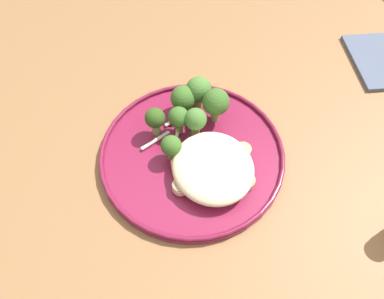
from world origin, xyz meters
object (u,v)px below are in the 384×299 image
broccoli_floret_near_rim (183,99)px  broccoli_floret_small_sprig (155,119)px  seared_scallop_on_noodles (243,151)px  broccoli_floret_rear_charred (197,90)px  broccoli_floret_right_tilted (171,146)px  folded_napkin (376,61)px  dinner_plate (192,154)px  seared_scallop_tilted_round (246,181)px  seared_scallop_center_golden (225,183)px  broccoli_floret_split_head (216,103)px  broccoli_floret_beside_noodles (179,118)px  broccoli_floret_center_pile (196,120)px  seared_scallop_large_seared (181,187)px  seared_scallop_left_edge (205,171)px  seared_scallop_half_hidden (179,164)px

broccoli_floret_near_rim → broccoli_floret_small_sprig: same height
seared_scallop_on_noodles → broccoli_floret_rear_charred: size_ratio=0.40×
broccoli_floret_right_tilted → folded_napkin: (0.08, -0.44, -0.04)m
dinner_plate → seared_scallop_tilted_round: 0.10m
dinner_plate → seared_scallop_center_golden: seared_scallop_center_golden is taller
dinner_plate → broccoli_floret_near_rim: 0.09m
folded_napkin → broccoli_floret_split_head: bearing=94.9°
broccoli_floret_right_tilted → broccoli_floret_beside_noodles: bearing=-31.3°
seared_scallop_tilted_round → broccoli_floret_near_rim: size_ratio=0.51×
broccoli_floret_split_head → dinner_plate: bearing=131.0°
broccoli_floret_small_sprig → broccoli_floret_rear_charred: bearing=-69.0°
dinner_plate → broccoli_floret_right_tilted: broccoli_floret_right_tilted is taller
folded_napkin → broccoli_floret_rear_charred: bearing=88.8°
broccoli_floret_split_head → folded_napkin: broccoli_floret_split_head is taller
broccoli_floret_beside_noodles → seared_scallop_on_noodles: bearing=-135.6°
broccoli_floret_beside_noodles → broccoli_floret_small_sprig: (0.01, 0.04, 0.00)m
seared_scallop_tilted_round → broccoli_floret_right_tilted: bearing=46.3°
broccoli_floret_center_pile → folded_napkin: 0.40m
seared_scallop_large_seared → broccoli_floret_right_tilted: size_ratio=0.53×
dinner_plate → seared_scallop_on_noodles: seared_scallop_on_noodles is taller
seared_scallop_left_edge → broccoli_floret_split_head: (0.10, -0.06, 0.03)m
broccoli_floret_small_sprig → broccoli_floret_split_head: size_ratio=0.84×
dinner_plate → seared_scallop_large_seared: bearing=145.8°
seared_scallop_on_noodles → broccoli_floret_beside_noodles: broccoli_floret_beside_noodles is taller
seared_scallop_large_seared → seared_scallop_on_noodles: size_ratio=1.04×
broccoli_floret_split_head → broccoli_floret_right_tilted: bearing=118.0°
broccoli_floret_center_pile → broccoli_floret_rear_charred: (0.06, -0.02, 0.00)m
broccoli_floret_small_sprig → broccoli_floret_right_tilted: bearing=-171.5°
seared_scallop_center_golden → broccoli_floret_rear_charred: size_ratio=0.55×
dinner_plate → broccoli_floret_split_head: size_ratio=4.48×
broccoli_floret_rear_charred → broccoli_floret_small_sprig: (-0.03, 0.08, -0.00)m
broccoli_floret_near_rim → broccoli_floret_small_sprig: size_ratio=1.00×
broccoli_floret_rear_charred → folded_napkin: broccoli_floret_rear_charred is taller
seared_scallop_left_edge → broccoli_floret_beside_noodles: 0.09m
seared_scallop_tilted_round → seared_scallop_center_golden: (0.01, 0.03, 0.00)m
broccoli_floret_center_pile → broccoli_floret_right_tilted: broccoli_floret_center_pile is taller
broccoli_floret_near_rim → seared_scallop_on_noodles: bearing=-154.1°
seared_scallop_large_seared → broccoli_floret_split_head: broccoli_floret_split_head is taller
broccoli_floret_rear_charred → broccoli_floret_right_tilted: (-0.09, 0.07, -0.01)m
seared_scallop_on_noodles → broccoli_floret_near_rim: size_ratio=0.45×
seared_scallop_tilted_round → dinner_plate: bearing=34.4°
broccoli_floret_right_tilted → broccoli_floret_small_sprig: broccoli_floret_small_sprig is taller
seared_scallop_on_noodles → broccoli_floret_near_rim: 0.13m
seared_scallop_half_hidden → broccoli_floret_beside_noodles: bearing=-18.5°
dinner_plate → broccoli_floret_center_pile: 0.05m
seared_scallop_half_hidden → seared_scallop_left_edge: (-0.02, -0.03, -0.00)m
seared_scallop_large_seared → seared_scallop_left_edge: (0.01, -0.04, 0.00)m
seared_scallop_on_noodles → folded_napkin: size_ratio=0.16×
dinner_plate → seared_scallop_left_edge: bearing=-174.6°
broccoli_floret_rear_charred → dinner_plate: bearing=154.6°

